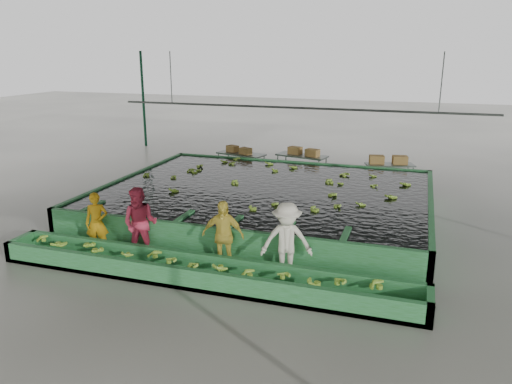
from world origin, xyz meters
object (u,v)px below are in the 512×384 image
(sorting_trough, at_px, (199,272))
(packing_table_mid, at_px, (302,166))
(worker_c, at_px, (223,236))
(packing_table_right, at_px, (389,174))
(flotation_tank, at_px, (266,200))
(packing_table_left, at_px, (241,164))
(box_stack_left, at_px, (239,153))
(worker_d, at_px, (287,241))
(worker_a, at_px, (97,223))
(worker_b, at_px, (140,223))
(box_stack_mid, at_px, (304,155))
(box_stack_right, at_px, (388,164))

(sorting_trough, xyz_separation_m, packing_table_mid, (-0.03, 10.14, 0.22))
(sorting_trough, relative_size, worker_c, 5.83)
(sorting_trough, relative_size, packing_table_right, 5.52)
(flotation_tank, relative_size, packing_table_right, 5.52)
(flotation_tank, bearing_deg, worker_c, -86.40)
(packing_table_left, relative_size, box_stack_left, 1.65)
(worker_d, xyz_separation_m, box_stack_left, (-4.43, 8.97, 0.02))
(worker_a, xyz_separation_m, packing_table_mid, (3.18, 9.34, -0.32))
(worker_b, distance_m, packing_table_left, 8.99)
(worker_c, bearing_deg, box_stack_mid, 83.86)
(sorting_trough, height_order, packing_table_left, packing_table_left)
(worker_b, bearing_deg, packing_table_mid, 66.60)
(packing_table_mid, bearing_deg, worker_a, -108.77)
(packing_table_left, xyz_separation_m, box_stack_mid, (2.56, 0.37, 0.47))
(box_stack_left, bearing_deg, sorting_trough, -75.00)
(flotation_tank, xyz_separation_m, packing_table_left, (-2.52, 4.66, 0.01))
(box_stack_right, bearing_deg, packing_table_mid, 178.90)
(flotation_tank, xyz_separation_m, sorting_trough, (0.00, -5.10, -0.20))
(box_stack_mid, bearing_deg, sorting_trough, -90.26)
(sorting_trough, xyz_separation_m, box_stack_left, (-2.62, 9.77, 0.67))
(sorting_trough, xyz_separation_m, worker_c, (0.27, 0.80, 0.61))
(worker_d, xyz_separation_m, packing_table_mid, (-1.84, 9.34, -0.44))
(worker_a, bearing_deg, packing_table_mid, 47.63)
(box_stack_mid, bearing_deg, worker_b, -101.95)
(packing_table_mid, xyz_separation_m, box_stack_mid, (0.07, -0.01, 0.47))
(worker_d, bearing_deg, box_stack_mid, 83.69)
(box_stack_left, bearing_deg, worker_c, -72.15)
(sorting_trough, relative_size, box_stack_mid, 7.44)
(worker_c, height_order, box_stack_mid, worker_c)
(worker_a, height_order, packing_table_left, worker_a)
(packing_table_left, distance_m, box_stack_right, 5.93)
(packing_table_mid, bearing_deg, worker_b, -101.51)
(packing_table_left, xyz_separation_m, packing_table_right, (5.99, 0.25, -0.05))
(packing_table_mid, relative_size, box_stack_left, 1.68)
(packing_table_mid, bearing_deg, worker_d, -78.86)
(packing_table_right, height_order, box_stack_left, box_stack_left)
(sorting_trough, height_order, worker_d, worker_d)
(worker_d, bearing_deg, packing_table_right, 62.76)
(worker_c, height_order, packing_table_mid, worker_c)
(sorting_trough, bearing_deg, worker_c, 71.31)
(worker_a, relative_size, worker_c, 0.92)
(worker_c, bearing_deg, packing_table_mid, 84.30)
(worker_d, height_order, box_stack_mid, worker_d)
(flotation_tank, distance_m, box_stack_right, 6.04)
(worker_d, relative_size, packing_table_left, 0.90)
(sorting_trough, bearing_deg, box_stack_mid, 89.74)
(packing_table_mid, bearing_deg, packing_table_left, -171.19)
(worker_d, distance_m, box_stack_left, 10.01)
(worker_a, xyz_separation_m, box_stack_left, (0.58, 8.97, 0.13))
(sorting_trough, distance_m, worker_a, 3.34)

